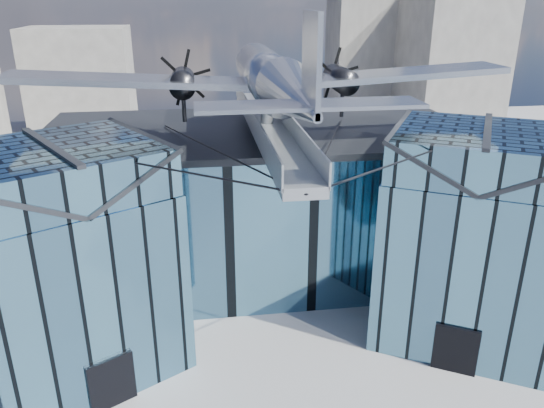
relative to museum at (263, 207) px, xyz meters
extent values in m
plane|color=gray|center=(0.00, -5.82, -5.54)|extent=(120.00, 120.00, 0.00)
cube|color=teal|center=(0.00, 3.18, -0.79)|extent=(28.00, 14.00, 9.50)
cube|color=#212328|center=(0.00, 3.18, 4.16)|extent=(28.00, 14.00, 0.40)
cube|color=teal|center=(-10.50, -6.82, -0.79)|extent=(11.79, 11.43, 9.50)
cube|color=teal|center=(-10.50, -6.82, 5.06)|extent=(11.56, 11.20, 2.20)
cube|color=#212328|center=(-12.45, -7.94, 5.06)|extent=(7.98, 9.23, 2.40)
cube|color=#212328|center=(-8.55, -5.69, 5.06)|extent=(7.98, 9.23, 2.40)
cube|color=#212328|center=(-10.50, -6.82, 6.21)|extent=(4.30, 7.10, 0.18)
cube|color=black|center=(-8.48, -10.33, -4.24)|extent=(2.03, 1.32, 2.60)
cube|color=black|center=(-6.60, -4.57, -0.79)|extent=(0.34, 0.34, 9.50)
cube|color=teal|center=(10.50, -6.82, -0.79)|extent=(11.79, 11.43, 9.50)
cube|color=teal|center=(10.50, -6.82, 5.06)|extent=(11.56, 11.20, 2.20)
cube|color=#212328|center=(8.55, -5.69, 5.06)|extent=(7.98, 9.23, 2.40)
cube|color=#212328|center=(12.45, -7.94, 5.06)|extent=(7.98, 9.23, 2.40)
cube|color=#212328|center=(10.50, -6.82, 6.21)|extent=(4.30, 7.10, 0.18)
cube|color=black|center=(8.48, -10.33, -4.24)|extent=(2.03, 1.32, 2.60)
cube|color=black|center=(6.60, -4.57, -0.79)|extent=(0.34, 0.34, 9.50)
cube|color=#969CA2|center=(0.00, -2.32, 5.56)|extent=(1.80, 21.00, 0.50)
cube|color=#969CA2|center=(-0.90, -2.32, 6.21)|extent=(0.08, 21.00, 1.10)
cube|color=#969CA2|center=(0.90, -2.32, 6.21)|extent=(0.08, 21.00, 1.10)
cylinder|color=#969CA2|center=(0.00, 7.18, 4.89)|extent=(0.44, 0.44, 1.35)
cylinder|color=#969CA2|center=(0.00, 1.18, 4.89)|extent=(0.44, 0.44, 1.35)
cylinder|color=#969CA2|center=(0.00, -2.82, 4.89)|extent=(0.44, 0.44, 1.35)
cylinder|color=#969CA2|center=(0.00, -1.82, 6.51)|extent=(0.70, 0.70, 1.40)
cylinder|color=black|center=(-5.25, -9.82, 5.86)|extent=(10.55, 6.08, 0.69)
cylinder|color=black|center=(5.25, -9.82, 5.86)|extent=(10.55, 6.08, 0.69)
cylinder|color=black|center=(-3.00, -4.32, 5.01)|extent=(6.09, 17.04, 1.19)
cylinder|color=black|center=(3.00, -4.32, 5.01)|extent=(6.09, 17.04, 1.19)
cylinder|color=#ACB1B9|center=(0.00, -1.82, 8.46)|extent=(2.50, 11.00, 2.50)
sphere|color=#ACB1B9|center=(0.00, 3.68, 8.46)|extent=(2.50, 2.50, 2.50)
cube|color=black|center=(0.00, 2.68, 9.15)|extent=(1.60, 1.40, 0.50)
cone|color=#ACB1B9|center=(0.00, -10.82, 8.76)|extent=(2.50, 7.00, 2.50)
cube|color=#ACB1B9|center=(0.00, -13.12, 10.36)|extent=(0.18, 2.40, 3.40)
cube|color=#ACB1B9|center=(0.00, -13.02, 8.96)|extent=(8.00, 1.80, 0.14)
cube|color=#ACB1B9|center=(-7.00, -0.82, 8.16)|extent=(14.00, 3.20, 1.08)
cylinder|color=black|center=(-4.60, -0.22, 7.91)|extent=(1.44, 3.20, 1.44)
cone|color=black|center=(-4.60, 1.58, 7.91)|extent=(0.70, 0.70, 0.70)
cube|color=black|center=(-4.60, 1.73, 7.91)|extent=(1.05, 0.06, 3.33)
cube|color=black|center=(-4.60, 1.73, 7.91)|extent=(2.53, 0.06, 2.53)
cube|color=black|center=(-4.60, 1.73, 7.91)|extent=(3.33, 0.06, 1.05)
cylinder|color=black|center=(-4.60, -0.82, 6.69)|extent=(0.24, 0.24, 1.75)
cube|color=#ACB1B9|center=(7.00, -0.82, 8.16)|extent=(14.00, 3.20, 1.08)
cylinder|color=black|center=(4.60, -0.22, 7.91)|extent=(1.44, 3.20, 1.44)
cone|color=black|center=(4.60, 1.58, 7.91)|extent=(0.70, 0.70, 0.70)
cube|color=black|center=(4.60, 1.73, 7.91)|extent=(1.05, 0.06, 3.33)
cube|color=black|center=(4.60, 1.73, 7.91)|extent=(2.53, 0.06, 2.53)
cube|color=black|center=(4.60, 1.73, 7.91)|extent=(3.33, 0.06, 1.05)
cylinder|color=black|center=(4.60, -0.82, 6.69)|extent=(0.24, 0.24, 1.75)
cube|color=gray|center=(32.00, 42.18, 3.46)|extent=(12.00, 14.00, 18.00)
cube|color=gray|center=(-20.00, 49.18, 1.46)|extent=(14.00, 10.00, 14.00)
cube|color=gray|center=(22.00, 52.18, 7.46)|extent=(9.00, 9.00, 26.00)
camera|label=1|loc=(-3.93, -31.05, 12.51)|focal=35.00mm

